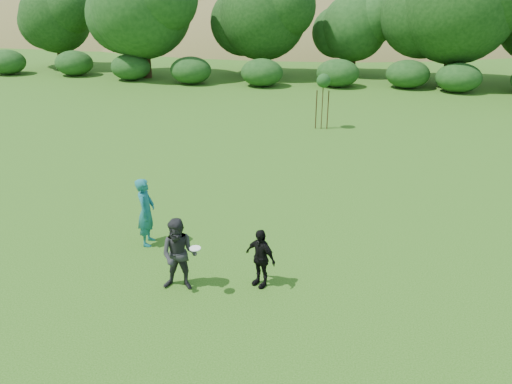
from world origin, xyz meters
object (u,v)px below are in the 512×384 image
player_teal (146,212)px  player_black (260,258)px  sapling (323,82)px  player_grey (179,255)px

player_teal → player_black: 3.94m
sapling → player_black: bearing=-92.9°
player_grey → player_teal: bearing=125.6°
player_black → sapling: 14.97m
sapling → player_teal: bearing=-108.1°
player_black → sapling: sapling is taller
player_black → sapling: bearing=118.6°
player_teal → player_grey: (1.67, -2.08, -0.06)m
player_grey → player_black: (1.94, 0.51, -0.17)m
player_grey → sapling: 15.67m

